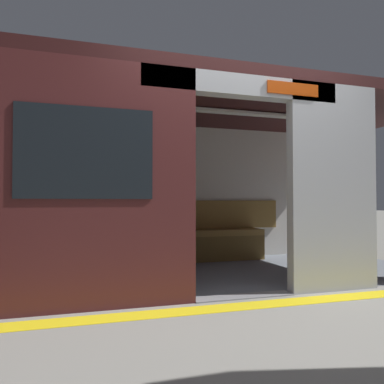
{
  "coord_description": "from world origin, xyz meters",
  "views": [
    {
      "loc": [
        1.57,
        3.35,
        0.9
      ],
      "look_at": [
        0.11,
        -1.25,
        1.02
      ],
      "focal_mm": 36.22,
      "sensor_mm": 36.0,
      "label": 1
    }
  ],
  "objects_px": {
    "bench_seat": "(180,238)",
    "person_seated": "(163,216)",
    "handbag": "(131,225)",
    "book": "(188,229)",
    "grab_pole_door": "(185,188)",
    "train_car": "(197,156)"
  },
  "relations": [
    {
      "from": "bench_seat",
      "to": "person_seated",
      "type": "height_order",
      "value": "person_seated"
    },
    {
      "from": "bench_seat",
      "to": "person_seated",
      "type": "bearing_deg",
      "value": 10.67
    },
    {
      "from": "handbag",
      "to": "book",
      "type": "height_order",
      "value": "handbag"
    },
    {
      "from": "book",
      "to": "grab_pole_door",
      "type": "height_order",
      "value": "grab_pole_door"
    },
    {
      "from": "train_car",
      "to": "bench_seat",
      "type": "relative_size",
      "value": 2.42
    },
    {
      "from": "bench_seat",
      "to": "book",
      "type": "distance_m",
      "value": 0.2
    },
    {
      "from": "handbag",
      "to": "book",
      "type": "xyz_separation_m",
      "value": [
        -0.87,
        -0.01,
        -0.07
      ]
    },
    {
      "from": "train_car",
      "to": "book",
      "type": "height_order",
      "value": "train_car"
    },
    {
      "from": "book",
      "to": "grab_pole_door",
      "type": "bearing_deg",
      "value": 70.92
    },
    {
      "from": "train_car",
      "to": "handbag",
      "type": "xyz_separation_m",
      "value": [
        0.66,
        -1.07,
        -0.92
      ]
    },
    {
      "from": "person_seated",
      "to": "book",
      "type": "height_order",
      "value": "person_seated"
    },
    {
      "from": "train_car",
      "to": "person_seated",
      "type": "distance_m",
      "value": 1.26
    },
    {
      "from": "handbag",
      "to": "grab_pole_door",
      "type": "distance_m",
      "value": 1.88
    },
    {
      "from": "bench_seat",
      "to": "handbag",
      "type": "distance_m",
      "value": 0.75
    },
    {
      "from": "bench_seat",
      "to": "handbag",
      "type": "bearing_deg",
      "value": -4.14
    },
    {
      "from": "grab_pole_door",
      "to": "handbag",
      "type": "bearing_deg",
      "value": -80.93
    },
    {
      "from": "train_car",
      "to": "grab_pole_door",
      "type": "height_order",
      "value": "train_car"
    },
    {
      "from": "train_car",
      "to": "person_seated",
      "type": "height_order",
      "value": "train_car"
    },
    {
      "from": "bench_seat",
      "to": "book",
      "type": "relative_size",
      "value": 12.04
    },
    {
      "from": "handbag",
      "to": "grab_pole_door",
      "type": "bearing_deg",
      "value": 99.07
    },
    {
      "from": "handbag",
      "to": "book",
      "type": "relative_size",
      "value": 1.18
    },
    {
      "from": "train_car",
      "to": "grab_pole_door",
      "type": "distance_m",
      "value": 0.93
    }
  ]
}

